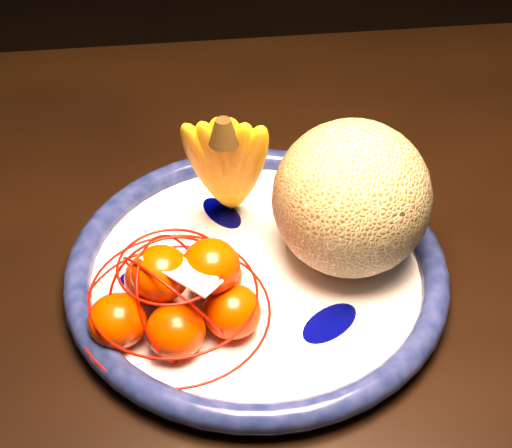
{
  "coord_description": "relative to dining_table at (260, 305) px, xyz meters",
  "views": [
    {
      "loc": [
        0.04,
        -0.64,
        1.36
      ],
      "look_at": [
        0.08,
        -0.07,
        0.84
      ],
      "focal_mm": 55.0,
      "sensor_mm": 36.0,
      "label": 1
    }
  ],
  "objects": [
    {
      "name": "banana_bunch",
      "position": [
        -0.03,
        0.03,
        0.18
      ],
      "size": [
        0.11,
        0.11,
        0.17
      ],
      "rotation": [
        0.0,
        0.0,
        -0.12
      ],
      "color": "yellow",
      "rests_on": "fruit_bowl"
    },
    {
      "name": "fruit_bowl",
      "position": [
        -0.01,
        -0.04,
        0.1
      ],
      "size": [
        0.39,
        0.39,
        0.03
      ],
      "rotation": [
        0.0,
        0.0,
        0.06
      ],
      "color": "white",
      "rests_on": "dining_table"
    },
    {
      "name": "dining_table",
      "position": [
        0.0,
        0.0,
        0.0
      ],
      "size": [
        1.59,
        1.01,
        0.77
      ],
      "rotation": [
        0.0,
        0.0,
        0.05
      ],
      "color": "black",
      "rests_on": "ground"
    },
    {
      "name": "cantaloupe",
      "position": [
        0.09,
        -0.03,
        0.18
      ],
      "size": [
        0.16,
        0.16,
        0.16
      ],
      "primitive_type": "sphere",
      "color": "olive",
      "rests_on": "fruit_bowl"
    },
    {
      "name": "mandarin_bag",
      "position": [
        -0.08,
        -0.1,
        0.13
      ],
      "size": [
        0.2,
        0.2,
        0.11
      ],
      "rotation": [
        0.0,
        0.0,
        -0.1
      ],
      "color": "#E92C00",
      "rests_on": "fruit_bowl"
    },
    {
      "name": "price_tag",
      "position": [
        -0.08,
        -0.11,
        0.18
      ],
      "size": [
        0.07,
        0.07,
        0.01
      ],
      "primitive_type": "cube",
      "rotation": [
        -0.14,
        0.1,
        -0.66
      ],
      "color": "white",
      "rests_on": "mandarin_bag"
    }
  ]
}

